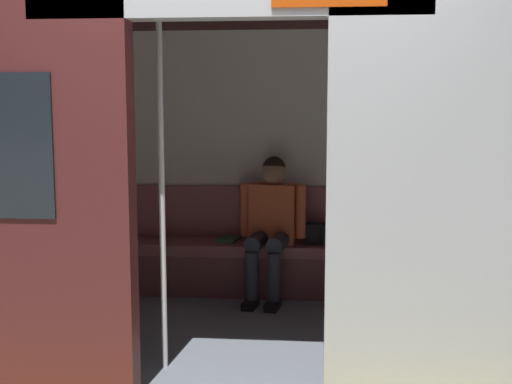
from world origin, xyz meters
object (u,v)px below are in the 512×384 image
(train_car, at_px, (238,114))
(person_seated, at_px, (271,218))
(bench_seat, at_px, (260,255))
(handbag, at_px, (321,234))
(book, at_px, (228,239))
(grab_pole_door, at_px, (162,188))

(train_car, xyz_separation_m, person_seated, (-0.17, -0.88, -0.87))
(bench_seat, bearing_deg, train_car, 85.45)
(train_car, bearing_deg, bench_seat, -94.55)
(person_seated, relative_size, handbag, 4.50)
(handbag, bearing_deg, bench_seat, 3.02)
(bench_seat, distance_m, book, 0.31)
(person_seated, height_order, grab_pole_door, grab_pole_door)
(train_car, distance_m, book, 1.48)
(book, xyz_separation_m, grab_pole_door, (0.17, 1.70, 0.65))
(train_car, height_order, grab_pole_door, train_car)
(train_car, xyz_separation_m, bench_seat, (-0.07, -0.93, -1.19))
(bench_seat, height_order, grab_pole_door, grab_pole_door)
(train_car, height_order, handbag, train_car)
(bench_seat, bearing_deg, person_seated, 151.32)
(bench_seat, height_order, handbag, handbag)
(train_car, distance_m, bench_seat, 1.52)
(person_seated, xyz_separation_m, book, (0.38, -0.12, -0.21))
(bench_seat, relative_size, handbag, 9.66)
(train_car, distance_m, person_seated, 1.25)
(bench_seat, height_order, book, book)
(handbag, height_order, grab_pole_door, grab_pole_door)
(train_car, relative_size, handbag, 24.62)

